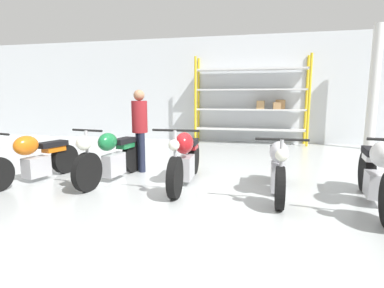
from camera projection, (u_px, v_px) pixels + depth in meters
name	position (u px, v px, depth m)	size (l,w,h in m)	color
ground_plane	(187.00, 188.00, 5.13)	(30.00, 30.00, 0.00)	#B2B7B7
back_wall	(225.00, 90.00, 10.40)	(30.00, 0.08, 3.60)	silver
shelving_rack	(252.00, 100.00, 9.91)	(3.68, 0.63, 2.87)	gold
support_pillar	(374.00, 88.00, 8.68)	(0.28, 0.28, 3.60)	silver
motorcycle_orange	(33.00, 159.00, 5.47)	(0.83, 1.96, 0.98)	black
motorcycle_green	(111.00, 156.00, 5.50)	(0.58, 2.03, 1.02)	black
motorcycle_red	(186.00, 158.00, 5.29)	(0.72, 2.20, 1.06)	black
motorcycle_silver	(278.00, 168.00, 4.74)	(0.71, 1.96, 0.99)	black
motorcycle_white	(379.00, 174.00, 4.18)	(0.62, 2.17, 1.06)	black
person_browsing	(140.00, 124.00, 6.15)	(0.45, 0.45, 1.69)	#1E2338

